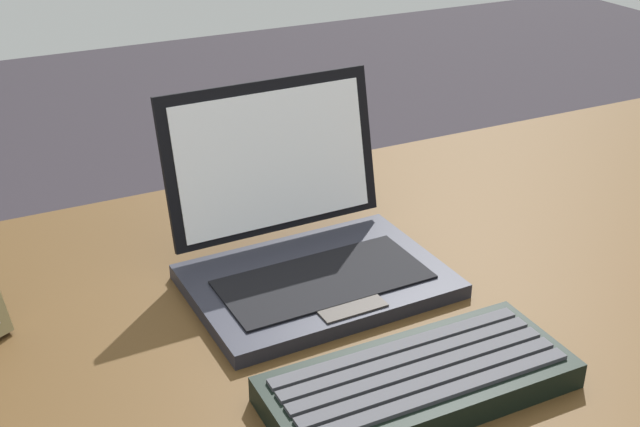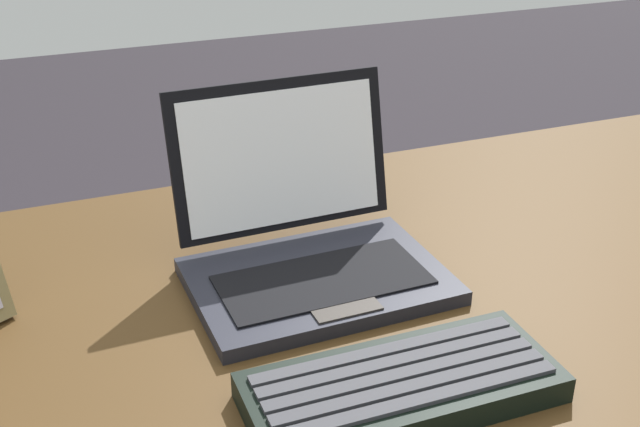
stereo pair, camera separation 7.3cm
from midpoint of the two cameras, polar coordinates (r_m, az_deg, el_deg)
The scene contains 3 objects.
desk at distance 0.97m, azimuth 2.36°, elevation -9.46°, with size 1.67×0.84×0.73m.
laptop_front at distance 0.97m, azimuth -3.24°, elevation -2.17°, with size 0.30×0.25×0.21m.
external_keyboard at distance 0.80m, azimuth 4.30°, elevation -11.66°, with size 0.30×0.13×0.03m.
Camera 1 is at (-0.42, -0.67, 1.24)m, focal length 45.90 mm.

